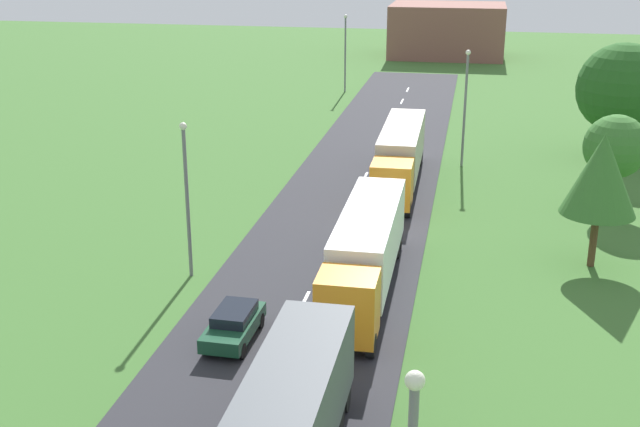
{
  "coord_description": "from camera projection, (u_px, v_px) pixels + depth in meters",
  "views": [
    {
      "loc": [
        7.18,
        -3.35,
        16.3
      ],
      "look_at": [
        -0.94,
        38.7,
        1.32
      ],
      "focal_mm": 45.62,
      "sensor_mm": 36.0,
      "label": 1
    }
  ],
  "objects": [
    {
      "name": "road",
      "position": [
        276.0,
        360.0,
        32.47
      ],
      "size": [
        10.0,
        140.0,
        0.06
      ],
      "primitive_type": "cube",
      "color": "#2B2B30",
      "rests_on": "ground"
    },
    {
      "name": "lane_marking_centre",
      "position": [
        268.0,
        376.0,
        31.24
      ],
      "size": [
        0.16,
        124.55,
        0.01
      ],
      "color": "white",
      "rests_on": "road"
    },
    {
      "name": "truck_second",
      "position": [
        366.0,
        249.0,
        38.04
      ],
      "size": [
        2.58,
        13.35,
        3.68
      ],
      "color": "orange",
      "rests_on": "road"
    },
    {
      "name": "truck_third",
      "position": [
        400.0,
        154.0,
        54.19
      ],
      "size": [
        2.68,
        14.14,
        3.74
      ],
      "color": "orange",
      "rests_on": "road"
    },
    {
      "name": "car_third",
      "position": [
        234.0,
        324.0,
        33.82
      ],
      "size": [
        1.8,
        4.04,
        1.37
      ],
      "color": "#19472D",
      "rests_on": "road"
    },
    {
      "name": "lamppost_second",
      "position": [
        187.0,
        192.0,
        39.09
      ],
      "size": [
        0.36,
        0.36,
        7.79
      ],
      "color": "slate",
      "rests_on": "ground"
    },
    {
      "name": "lamppost_third",
      "position": [
        465.0,
        103.0,
        57.72
      ],
      "size": [
        0.36,
        0.36,
        8.4
      ],
      "color": "slate",
      "rests_on": "ground"
    },
    {
      "name": "lamppost_fourth",
      "position": [
        345.0,
        49.0,
        84.88
      ],
      "size": [
        0.36,
        0.36,
        8.03
      ],
      "color": "slate",
      "rests_on": "ground"
    },
    {
      "name": "tree_oak",
      "position": [
        622.0,
        89.0,
        59.31
      ],
      "size": [
        6.66,
        6.66,
        8.67
      ],
      "color": "#513823",
      "rests_on": "ground"
    },
    {
      "name": "tree_birch",
      "position": [
        601.0,
        175.0,
        40.1
      ],
      "size": [
        3.75,
        3.75,
        6.96
      ],
      "color": "#513823",
      "rests_on": "ground"
    },
    {
      "name": "tree_pine",
      "position": [
        616.0,
        147.0,
        48.5
      ],
      "size": [
        3.82,
        3.82,
        5.98
      ],
      "color": "#513823",
      "rests_on": "ground"
    },
    {
      "name": "distant_building",
      "position": [
        447.0,
        30.0,
        109.58
      ],
      "size": [
        15.09,
        11.44,
        6.92
      ],
      "primitive_type": "cube",
      "color": "brown",
      "rests_on": "ground"
    }
  ]
}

